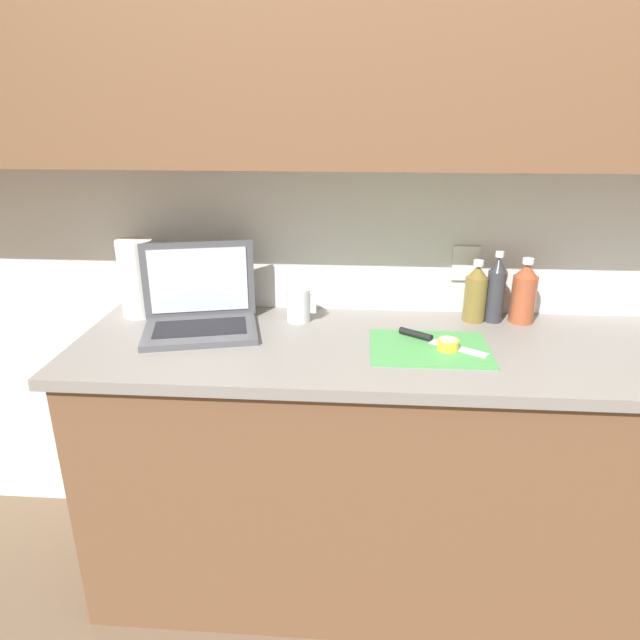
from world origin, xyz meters
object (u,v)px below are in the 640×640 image
object	(u,v)px
measuring_cup	(299,305)
bottle_green_soda	(524,293)
bottle_oil_tall	(496,290)
laptop	(200,310)
bottle_water_clear	(476,294)
cutting_board	(431,348)
knife	(427,338)
paper_towel_roll	(138,278)
lemon_half_cut	(448,344)

from	to	relation	value
measuring_cup	bottle_green_soda	bearing A→B (deg)	3.50
bottle_oil_tall	bottle_green_soda	bearing A→B (deg)	0.00
laptop	bottle_water_clear	bearing A→B (deg)	-5.03
bottle_green_soda	bottle_water_clear	world-z (taller)	bottle_green_soda
cutting_board	bottle_water_clear	size ratio (longest dim) A/B	1.68
bottle_water_clear	measuring_cup	bearing A→B (deg)	-175.57
knife	bottle_oil_tall	bearing A→B (deg)	74.45
bottle_oil_tall	bottle_water_clear	distance (m)	0.07
cutting_board	measuring_cup	distance (m)	0.48
bottle_water_clear	paper_towel_roll	size ratio (longest dim) A/B	0.80
bottle_oil_tall	measuring_cup	bearing A→B (deg)	-176.01
cutting_board	bottle_green_soda	xyz separation A→B (m)	(0.33, 0.26, 0.10)
cutting_board	paper_towel_roll	distance (m)	1.02
bottle_water_clear	bottle_green_soda	bearing A→B (deg)	0.00
measuring_cup	lemon_half_cut	bearing A→B (deg)	-25.90
laptop	bottle_green_soda	distance (m)	1.08
cutting_board	bottle_water_clear	bearing A→B (deg)	56.89
bottle_water_clear	laptop	bearing A→B (deg)	-171.44
cutting_board	bottle_water_clear	world-z (taller)	bottle_water_clear
bottle_green_soda	measuring_cup	xyz separation A→B (m)	(-0.75, -0.05, -0.04)
laptop	bottle_water_clear	size ratio (longest dim) A/B	1.95
bottle_water_clear	measuring_cup	xyz separation A→B (m)	(-0.59, -0.05, -0.04)
bottle_water_clear	paper_towel_roll	world-z (taller)	paper_towel_roll
knife	lemon_half_cut	bearing A→B (deg)	-16.20
paper_towel_roll	cutting_board	bearing A→B (deg)	-13.55
knife	lemon_half_cut	world-z (taller)	lemon_half_cut
knife	measuring_cup	bearing A→B (deg)	-167.53
lemon_half_cut	paper_towel_roll	xyz separation A→B (m)	(-1.03, 0.25, 0.11)
bottle_oil_tall	lemon_half_cut	bearing A→B (deg)	-124.38
bottle_water_clear	paper_towel_roll	distance (m)	1.15
knife	bottle_green_soda	size ratio (longest dim) A/B	1.16
laptop	bottle_water_clear	xyz separation A→B (m)	(0.91, 0.14, 0.03)
measuring_cup	cutting_board	bearing A→B (deg)	-26.82
lemon_half_cut	cutting_board	bearing A→B (deg)	163.09
knife	measuring_cup	xyz separation A→B (m)	(-0.42, 0.16, 0.04)
lemon_half_cut	bottle_oil_tall	size ratio (longest dim) A/B	0.26
knife	bottle_green_soda	world-z (taller)	bottle_green_soda
bottle_green_soda	laptop	bearing A→B (deg)	-172.69
lemon_half_cut	measuring_cup	distance (m)	0.52
bottle_green_soda	bottle_water_clear	distance (m)	0.16
bottle_oil_tall	paper_towel_roll	size ratio (longest dim) A/B	0.91
cutting_board	bottle_oil_tall	xyz separation A→B (m)	(0.23, 0.26, 0.11)
bottle_oil_tall	knife	bearing A→B (deg)	-139.39
laptop	bottle_oil_tall	bearing A→B (deg)	-5.60
measuring_cup	bottle_oil_tall	bearing A→B (deg)	3.99
measuring_cup	bottle_water_clear	bearing A→B (deg)	4.43
lemon_half_cut	paper_towel_roll	size ratio (longest dim) A/B	0.23
bottle_green_soda	bottle_oil_tall	bearing A→B (deg)	-180.00
lemon_half_cut	bottle_green_soda	bearing A→B (deg)	44.28
laptop	bottle_oil_tall	xyz separation A→B (m)	(0.97, 0.14, 0.05)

